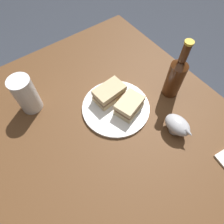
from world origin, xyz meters
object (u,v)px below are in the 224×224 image
sandwich_half_left (129,105)px  sandwich_half_right (109,93)px  cider_bottle (176,76)px  pint_glass (27,96)px  gravy_boat (178,125)px  plate (116,107)px

sandwich_half_left → sandwich_half_right: 0.09m
sandwich_half_right → cider_bottle: size_ratio=0.49×
pint_glass → sandwich_half_right: bearing=60.2°
pint_glass → cider_bottle: (0.27, 0.50, 0.03)m
gravy_boat → cider_bottle: cider_bottle is taller
plate → cider_bottle: (0.07, 0.23, 0.09)m
sandwich_half_left → cider_bottle: cider_bottle is taller
plate → sandwich_half_right: (-0.05, 0.00, 0.04)m
gravy_boat → cider_bottle: 0.19m
sandwich_half_left → gravy_boat: 0.19m
plate → pint_glass: (-0.21, -0.27, 0.06)m
gravy_boat → pint_glass: bearing=-137.2°
sandwich_half_left → pint_glass: 0.39m
sandwich_half_right → gravy_boat: bearing=23.8°
plate → sandwich_half_right: size_ratio=2.13×
sandwich_half_left → cider_bottle: (0.03, 0.20, 0.06)m
sandwich_half_left → gravy_boat: (0.17, 0.09, -0.00)m
plate → sandwich_half_right: sandwich_half_right is taller
sandwich_half_right → pint_glass: 0.31m
sandwich_half_right → gravy_boat: (0.26, 0.12, -0.00)m
gravy_boat → sandwich_half_left: bearing=-153.2°
sandwich_half_left → pint_glass: pint_glass is taller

